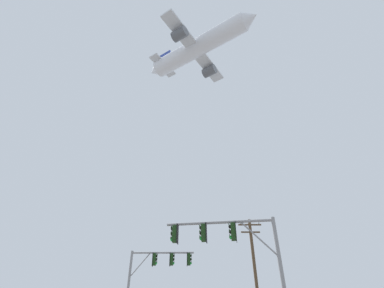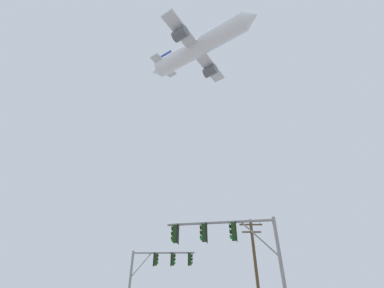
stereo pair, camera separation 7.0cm
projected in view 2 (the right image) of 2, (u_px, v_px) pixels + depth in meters
signal_pole_near at (230, 243)px, 14.05m from camera, size 5.83×1.17×5.64m
signal_pole_far at (156, 268)px, 21.73m from camera, size 5.25×0.53×5.74m
utility_pole at (255, 267)px, 23.86m from camera, size 2.20×0.28×9.06m
airplane at (198, 48)px, 52.89m from camera, size 22.02×17.14×6.71m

